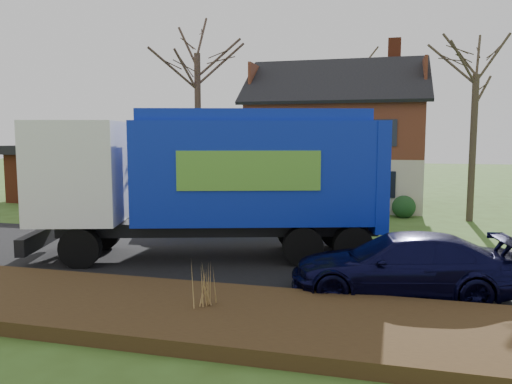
# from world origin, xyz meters

# --- Properties ---
(ground) EXTENTS (120.00, 120.00, 0.00)m
(ground) POSITION_xyz_m (0.00, 0.00, 0.00)
(ground) COLOR #36511B
(ground) RESTS_ON ground
(road) EXTENTS (80.00, 7.00, 0.02)m
(road) POSITION_xyz_m (0.00, 0.00, 0.01)
(road) COLOR black
(road) RESTS_ON ground
(mulch_verge) EXTENTS (80.00, 3.50, 0.30)m
(mulch_verge) POSITION_xyz_m (0.00, -5.30, 0.15)
(mulch_verge) COLOR #312010
(mulch_verge) RESTS_ON ground
(main_house) EXTENTS (12.95, 8.95, 9.26)m
(main_house) POSITION_xyz_m (1.49, 13.91, 4.03)
(main_house) COLOR beige
(main_house) RESTS_ON ground
(ranch_house) EXTENTS (9.80, 8.20, 3.70)m
(ranch_house) POSITION_xyz_m (-12.00, 13.00, 1.81)
(ranch_house) COLOR maroon
(ranch_house) RESTS_ON ground
(garbage_truck) EXTENTS (11.18, 5.85, 4.63)m
(garbage_truck) POSITION_xyz_m (-0.40, 0.04, 2.67)
(garbage_truck) COLOR black
(garbage_truck) RESTS_ON ground
(silver_sedan) EXTENTS (4.89, 3.21, 1.52)m
(silver_sedan) POSITION_xyz_m (-2.19, 4.50, 0.76)
(silver_sedan) COLOR #9C9FA4
(silver_sedan) RESTS_ON ground
(navy_wagon) EXTENTS (5.46, 2.83, 1.51)m
(navy_wagon) POSITION_xyz_m (5.13, -2.52, 0.76)
(navy_wagon) COLOR black
(navy_wagon) RESTS_ON ground
(tree_front_west) EXTENTS (3.82, 3.82, 11.36)m
(tree_front_west) POSITION_xyz_m (-5.05, 10.46, 9.36)
(tree_front_west) COLOR #423127
(tree_front_west) RESTS_ON ground
(tree_front_east) EXTENTS (3.37, 3.37, 9.37)m
(tree_front_east) POSITION_xyz_m (8.47, 9.39, 7.61)
(tree_front_east) COLOR #413627
(tree_front_east) RESTS_ON ground
(tree_back) EXTENTS (3.55, 3.55, 11.24)m
(tree_back) POSITION_xyz_m (1.91, 23.01, 9.37)
(tree_back) COLOR #423427
(tree_back) RESTS_ON ground
(grass_clump_mid) EXTENTS (0.34, 0.28, 0.94)m
(grass_clump_mid) POSITION_xyz_m (1.13, -5.23, 0.77)
(grass_clump_mid) COLOR olive
(grass_clump_mid) RESTS_ON mulch_verge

